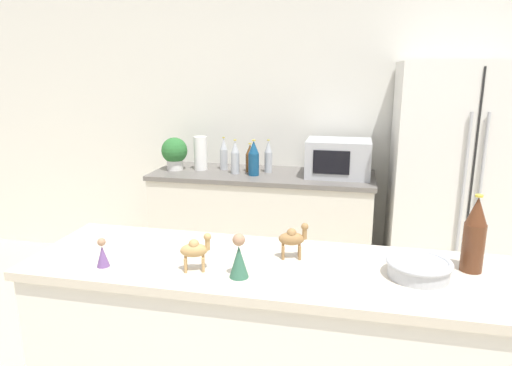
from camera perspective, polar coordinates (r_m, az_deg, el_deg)
The scene contains 17 objects.
wall_back at distance 3.81m, azimuth 8.73°, elevation 7.52°, with size 8.00×0.06×2.55m.
back_counter at distance 3.74m, azimuth 0.78°, elevation -5.45°, with size 1.74×0.63×0.90m.
refrigerator at distance 3.57m, azimuth 24.00°, elevation -0.51°, with size 0.93×0.70×1.75m.
potted_plant at distance 3.76m, azimuth -10.15°, elevation 3.80°, with size 0.21×0.21×0.26m.
paper_towel_roll at distance 3.74m, azimuth -6.95°, elevation 3.72°, with size 0.11×0.11×0.27m.
microwave at distance 3.54m, azimuth 10.25°, elevation 3.08°, with size 0.48×0.37×0.28m.
back_bottle_0 at distance 3.57m, azimuth -2.62°, elevation 3.21°, with size 0.07×0.07×0.27m.
back_bottle_1 at distance 3.73m, azimuth -4.04°, elevation 3.62°, with size 0.06×0.06×0.27m.
back_bottle_2 at distance 3.51m, azimuth -0.29°, elevation 3.08°, with size 0.08×0.08×0.28m.
back_bottle_3 at distance 3.63m, azimuth -0.74°, elevation 3.11°, with size 0.07×0.07×0.23m.
back_bottle_4 at distance 3.62m, azimuth 1.55°, elevation 3.30°, with size 0.06×0.06×0.26m.
wine_bottle at distance 1.86m, azimuth 25.64°, elevation -5.89°, with size 0.08×0.08×0.29m.
fruit_bowl at distance 1.77m, azimuth 19.68°, elevation -9.91°, with size 0.23×0.23×0.07m.
camel_figurine at distance 1.81m, azimuth 4.62°, elevation -6.85°, with size 0.12×0.07×0.15m.
camel_figurine_second at distance 1.71m, azimuth -7.60°, elevation -8.21°, with size 0.12×0.08×0.15m.
wise_man_figurine_crimson at distance 1.65m, azimuth -2.15°, elevation -9.42°, with size 0.07×0.07×0.17m.
wise_man_figurine_purple at distance 1.84m, azimuth -18.64°, elevation -8.44°, with size 0.05×0.05×0.11m.
Camera 1 is at (0.24, -1.05, 1.69)m, focal length 32.00 mm.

